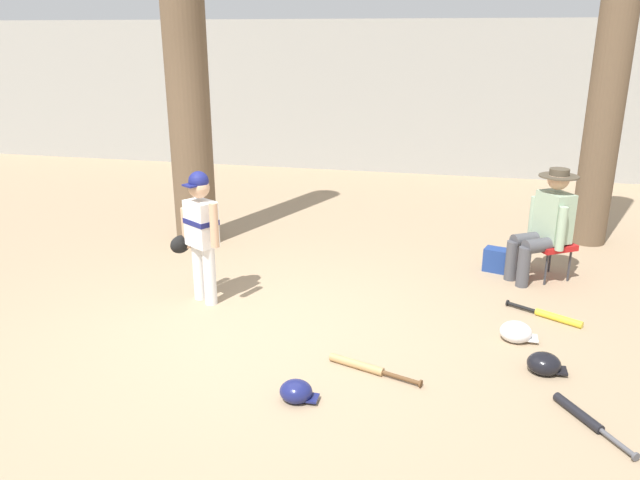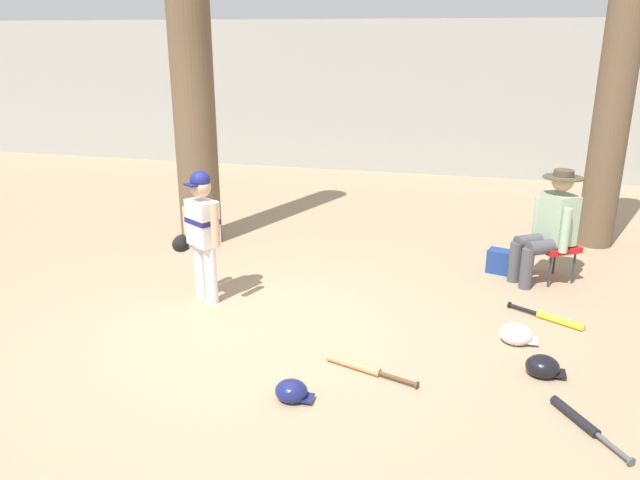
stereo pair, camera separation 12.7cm
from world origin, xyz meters
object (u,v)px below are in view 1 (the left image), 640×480
object	(u,v)px
young_ballplayer	(200,229)
handbag_beside_stool	(500,260)
tree_near_player	(186,61)
tree_behind_spectator	(608,89)
folding_stool	(550,246)
batting_helmet_white	(516,332)
bat_wood_tan	(363,366)
bat_yellow_trainer	(552,316)
batting_helmet_black	(544,364)
bat_black_composite	(584,417)
seated_spectator	(546,222)
batting_helmet_navy	(296,391)

from	to	relation	value
young_ballplayer	handbag_beside_stool	size ratio (longest dim) A/B	3.84
tree_near_player	tree_behind_spectator	world-z (taller)	tree_near_player
folding_stool	batting_helmet_white	world-z (taller)	folding_stool
bat_wood_tan	bat_yellow_trainer	world-z (taller)	same
handbag_beside_stool	batting_helmet_black	xyz separation A→B (m)	(0.25, -2.16, -0.06)
young_ballplayer	bat_wood_tan	size ratio (longest dim) A/B	1.71
folding_stool	handbag_beside_stool	size ratio (longest dim) A/B	1.63
bat_black_composite	seated_spectator	bearing A→B (deg)	90.71
young_ballplayer	batting_helmet_black	world-z (taller)	young_ballplayer
seated_spectator	batting_helmet_navy	xyz separation A→B (m)	(-1.94, -2.83, -0.57)
folding_stool	bat_wood_tan	world-z (taller)	folding_stool
tree_near_player	batting_helmet_black	xyz separation A→B (m)	(3.93, -2.37, -2.13)
tree_near_player	handbag_beside_stool	world-z (taller)	tree_near_player
folding_stool	bat_wood_tan	distance (m)	2.89
tree_near_player	batting_helmet_navy	size ratio (longest dim) A/B	18.54
young_ballplayer	batting_helmet_navy	world-z (taller)	young_ballplayer
tree_behind_spectator	batting_helmet_navy	size ratio (longest dim) A/B	15.79
tree_near_player	seated_spectator	xyz separation A→B (m)	(4.10, -0.34, -1.57)
bat_yellow_trainer	batting_helmet_navy	distance (m)	2.67
tree_behind_spectator	batting_helmet_white	size ratio (longest dim) A/B	13.99
tree_behind_spectator	bat_wood_tan	distance (m)	4.77
tree_near_player	bat_black_composite	size ratio (longest dim) A/B	8.17
seated_spectator	bat_wood_tan	bearing A→B (deg)	-123.71
seated_spectator	bat_black_composite	bearing A→B (deg)	-89.29
young_ballplayer	batting_helmet_black	bearing A→B (deg)	-12.35
bat_wood_tan	batting_helmet_navy	world-z (taller)	batting_helmet_navy
batting_helmet_white	batting_helmet_black	world-z (taller)	batting_helmet_white
bat_wood_tan	batting_helmet_white	world-z (taller)	batting_helmet_white
folding_stool	handbag_beside_stool	world-z (taller)	folding_stool
tree_near_player	batting_helmet_black	size ratio (longest dim) A/B	17.28
tree_behind_spectator	batting_helmet_navy	world-z (taller)	tree_behind_spectator
folding_stool	batting_helmet_white	distance (m)	1.65
folding_stool	bat_yellow_trainer	xyz separation A→B (m)	(-0.07, -1.07, -0.33)
seated_spectator	batting_helmet_black	world-z (taller)	seated_spectator
bat_black_composite	handbag_beside_stool	bearing A→B (deg)	99.07
tree_behind_spectator	batting_helmet_black	world-z (taller)	tree_behind_spectator
tree_behind_spectator	bat_yellow_trainer	distance (m)	3.18
handbag_beside_stool	batting_helmet_black	size ratio (longest dim) A/B	1.12
batting_helmet_white	batting_helmet_navy	world-z (taller)	batting_helmet_white
batting_helmet_navy	young_ballplayer	bearing A→B (deg)	132.08
bat_wood_tan	batting_helmet_white	xyz separation A→B (m)	(1.20, 0.79, 0.05)
folding_stool	batting_helmet_navy	world-z (taller)	folding_stool
seated_spectator	batting_helmet_black	bearing A→B (deg)	-94.66
bat_black_composite	bat_yellow_trainer	world-z (taller)	same
folding_stool	seated_spectator	size ratio (longest dim) A/B	0.46
bat_black_composite	batting_helmet_black	world-z (taller)	batting_helmet_black
handbag_beside_stool	bat_black_composite	xyz separation A→B (m)	(0.44, -2.78, -0.10)
young_ballplayer	seated_spectator	world-z (taller)	young_ballplayer
tree_near_player	batting_helmet_white	world-z (taller)	tree_near_player
tree_behind_spectator	bat_yellow_trainer	xyz separation A→B (m)	(-0.70, -2.48, -1.86)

